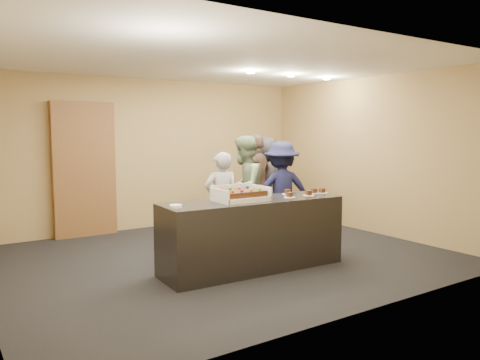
{
  "coord_description": "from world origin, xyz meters",
  "views": [
    {
      "loc": [
        -3.37,
        -5.53,
        1.77
      ],
      "look_at": [
        0.28,
        0.0,
        1.07
      ],
      "focal_mm": 35.0,
      "sensor_mm": 36.0,
      "label": 1
    }
  ],
  "objects_px": {
    "cake_box": "(240,197)",
    "person_server_grey": "(221,201)",
    "person_navy_man": "(281,191)",
    "serving_counter": "(253,234)",
    "sheet_cake": "(241,193)",
    "person_brown_extra": "(257,184)",
    "plate_stack": "(176,206)",
    "person_dark_suit": "(266,183)",
    "storage_cabinet": "(84,170)",
    "person_sage_man": "(244,188)"
  },
  "relations": [
    {
      "from": "cake_box",
      "to": "person_server_grey",
      "type": "distance_m",
      "value": 1.19
    },
    {
      "from": "person_navy_man",
      "to": "serving_counter",
      "type": "bearing_deg",
      "value": 60.65
    },
    {
      "from": "serving_counter",
      "to": "sheet_cake",
      "type": "bearing_deg",
      "value": -177.67
    },
    {
      "from": "cake_box",
      "to": "person_brown_extra",
      "type": "distance_m",
      "value": 2.24
    },
    {
      "from": "plate_stack",
      "to": "person_server_grey",
      "type": "height_order",
      "value": "person_server_grey"
    },
    {
      "from": "sheet_cake",
      "to": "person_dark_suit",
      "type": "distance_m",
      "value": 2.71
    },
    {
      "from": "person_server_grey",
      "to": "person_brown_extra",
      "type": "xyz_separation_m",
      "value": [
        1.07,
        0.59,
        0.13
      ]
    },
    {
      "from": "storage_cabinet",
      "to": "cake_box",
      "type": "bearing_deg",
      "value": -70.9
    },
    {
      "from": "storage_cabinet",
      "to": "plate_stack",
      "type": "relative_size",
      "value": 15.83
    },
    {
      "from": "serving_counter",
      "to": "person_sage_man",
      "type": "bearing_deg",
      "value": 62.3
    },
    {
      "from": "cake_box",
      "to": "person_sage_man",
      "type": "bearing_deg",
      "value": 54.3
    },
    {
      "from": "plate_stack",
      "to": "person_navy_man",
      "type": "height_order",
      "value": "person_navy_man"
    },
    {
      "from": "cake_box",
      "to": "person_dark_suit",
      "type": "distance_m",
      "value": 2.69
    },
    {
      "from": "person_dark_suit",
      "to": "person_navy_man",
      "type": "bearing_deg",
      "value": 64.16
    },
    {
      "from": "cake_box",
      "to": "person_sage_man",
      "type": "height_order",
      "value": "person_sage_man"
    },
    {
      "from": "person_server_grey",
      "to": "person_sage_man",
      "type": "bearing_deg",
      "value": -143.94
    },
    {
      "from": "storage_cabinet",
      "to": "plate_stack",
      "type": "bearing_deg",
      "value": -86.99
    },
    {
      "from": "storage_cabinet",
      "to": "person_sage_man",
      "type": "relative_size",
      "value": 1.33
    },
    {
      "from": "plate_stack",
      "to": "sheet_cake",
      "type": "bearing_deg",
      "value": 1.84
    },
    {
      "from": "person_navy_man",
      "to": "person_brown_extra",
      "type": "distance_m",
      "value": 0.65
    },
    {
      "from": "serving_counter",
      "to": "sheet_cake",
      "type": "height_order",
      "value": "sheet_cake"
    },
    {
      "from": "person_sage_man",
      "to": "person_dark_suit",
      "type": "relative_size",
      "value": 1.01
    },
    {
      "from": "cake_box",
      "to": "person_navy_man",
      "type": "height_order",
      "value": "person_navy_man"
    },
    {
      "from": "person_server_grey",
      "to": "person_navy_man",
      "type": "distance_m",
      "value": 1.1
    },
    {
      "from": "person_navy_man",
      "to": "cake_box",
      "type": "bearing_deg",
      "value": 56.49
    },
    {
      "from": "person_server_grey",
      "to": "person_dark_suit",
      "type": "height_order",
      "value": "person_dark_suit"
    },
    {
      "from": "person_sage_man",
      "to": "person_brown_extra",
      "type": "bearing_deg",
      "value": 177.12
    },
    {
      "from": "plate_stack",
      "to": "person_server_grey",
      "type": "bearing_deg",
      "value": 41.57
    },
    {
      "from": "serving_counter",
      "to": "person_dark_suit",
      "type": "height_order",
      "value": "person_dark_suit"
    },
    {
      "from": "sheet_cake",
      "to": "person_navy_man",
      "type": "height_order",
      "value": "person_navy_man"
    },
    {
      "from": "person_sage_man",
      "to": "serving_counter",
      "type": "bearing_deg",
      "value": 23.43
    },
    {
      "from": "sheet_cake",
      "to": "plate_stack",
      "type": "distance_m",
      "value": 0.91
    },
    {
      "from": "person_navy_man",
      "to": "person_dark_suit",
      "type": "relative_size",
      "value": 0.96
    },
    {
      "from": "plate_stack",
      "to": "person_dark_suit",
      "type": "height_order",
      "value": "person_dark_suit"
    },
    {
      "from": "plate_stack",
      "to": "person_dark_suit",
      "type": "relative_size",
      "value": 0.09
    },
    {
      "from": "storage_cabinet",
      "to": "person_server_grey",
      "type": "bearing_deg",
      "value": -53.72
    },
    {
      "from": "serving_counter",
      "to": "person_sage_man",
      "type": "relative_size",
      "value": 1.42
    },
    {
      "from": "person_server_grey",
      "to": "cake_box",
      "type": "bearing_deg",
      "value": 81.52
    },
    {
      "from": "plate_stack",
      "to": "storage_cabinet",
      "type": "bearing_deg",
      "value": 93.01
    },
    {
      "from": "plate_stack",
      "to": "person_sage_man",
      "type": "height_order",
      "value": "person_sage_man"
    },
    {
      "from": "plate_stack",
      "to": "person_dark_suit",
      "type": "xyz_separation_m",
      "value": [
        2.76,
        2.01,
        -0.08
      ]
    },
    {
      "from": "person_server_grey",
      "to": "person_brown_extra",
      "type": "relative_size",
      "value": 0.85
    },
    {
      "from": "storage_cabinet",
      "to": "person_navy_man",
      "type": "xyz_separation_m",
      "value": [
        2.57,
        -2.06,
        -0.32
      ]
    },
    {
      "from": "serving_counter",
      "to": "person_server_grey",
      "type": "height_order",
      "value": "person_server_grey"
    },
    {
      "from": "person_sage_man",
      "to": "person_navy_man",
      "type": "relative_size",
      "value": 1.06
    },
    {
      "from": "person_sage_man",
      "to": "cake_box",
      "type": "bearing_deg",
      "value": 17.77
    },
    {
      "from": "storage_cabinet",
      "to": "person_server_grey",
      "type": "relative_size",
      "value": 1.55
    },
    {
      "from": "cake_box",
      "to": "storage_cabinet",
      "type": "bearing_deg",
      "value": 109.1
    },
    {
      "from": "cake_box",
      "to": "person_dark_suit",
      "type": "height_order",
      "value": "person_dark_suit"
    },
    {
      "from": "person_navy_man",
      "to": "person_dark_suit",
      "type": "distance_m",
      "value": 0.98
    }
  ]
}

